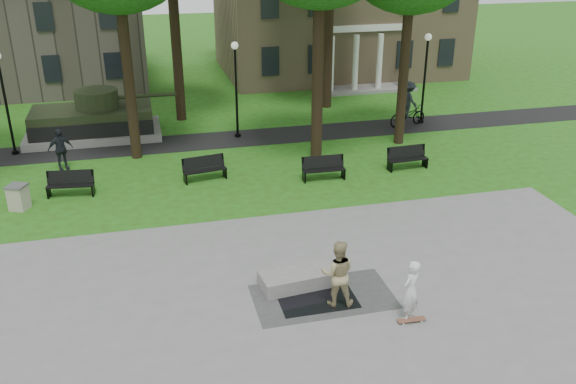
# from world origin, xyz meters

# --- Properties ---
(ground) EXTENTS (120.00, 120.00, 0.00)m
(ground) POSITION_xyz_m (0.00, 0.00, 0.00)
(ground) COLOR #2A4F12
(ground) RESTS_ON ground
(plaza) EXTENTS (22.00, 16.00, 0.02)m
(plaza) POSITION_xyz_m (0.00, -5.00, 0.01)
(plaza) COLOR gray
(plaza) RESTS_ON ground
(footpath) EXTENTS (44.00, 2.60, 0.01)m
(footpath) POSITION_xyz_m (0.00, 12.00, 0.01)
(footpath) COLOR black
(footpath) RESTS_ON ground
(building_right) EXTENTS (17.00, 12.00, 8.60)m
(building_right) POSITION_xyz_m (10.00, 26.00, 4.34)
(building_right) COLOR #9E8460
(building_right) RESTS_ON ground
(building_left) EXTENTS (15.00, 10.00, 7.20)m
(building_left) POSITION_xyz_m (-11.00, 26.50, 3.60)
(building_left) COLOR #4C443D
(building_left) RESTS_ON ground
(lamp_left) EXTENTS (0.36, 0.36, 4.73)m
(lamp_left) POSITION_xyz_m (-10.00, 12.30, 2.79)
(lamp_left) COLOR black
(lamp_left) RESTS_ON ground
(lamp_mid) EXTENTS (0.36, 0.36, 4.73)m
(lamp_mid) POSITION_xyz_m (0.50, 12.30, 2.79)
(lamp_mid) COLOR black
(lamp_mid) RESTS_ON ground
(lamp_right) EXTENTS (0.36, 0.36, 4.73)m
(lamp_right) POSITION_xyz_m (10.50, 12.30, 2.79)
(lamp_right) COLOR black
(lamp_right) RESTS_ON ground
(tank_monument) EXTENTS (7.45, 3.40, 2.40)m
(tank_monument) POSITION_xyz_m (-6.46, 14.00, 0.86)
(tank_monument) COLOR gray
(tank_monument) RESTS_ON ground
(puddle) EXTENTS (2.20, 1.20, 0.00)m
(puddle) POSITION_xyz_m (0.27, -2.78, 0.02)
(puddle) COLOR black
(puddle) RESTS_ON plaza
(concrete_block) EXTENTS (2.29, 1.23, 0.45)m
(concrete_block) POSITION_xyz_m (-0.09, -1.81, 0.24)
(concrete_block) COLOR gray
(concrete_block) RESTS_ON plaza
(skateboard) EXTENTS (0.79, 0.23, 0.07)m
(skateboard) POSITION_xyz_m (2.42, -4.31, 0.06)
(skateboard) COLOR brown
(skateboard) RESTS_ON plaza
(skateboarder) EXTENTS (0.77, 0.71, 1.76)m
(skateboarder) POSITION_xyz_m (2.40, -4.13, 0.90)
(skateboarder) COLOR silver
(skateboarder) RESTS_ON plaza
(friend_watching) EXTENTS (1.11, 0.96, 1.96)m
(friend_watching) POSITION_xyz_m (0.73, -3.00, 1.00)
(friend_watching) COLOR tan
(friend_watching) RESTS_ON plaza
(pedestrian_walker) EXTENTS (1.18, 0.85, 1.85)m
(pedestrian_walker) POSITION_xyz_m (-7.65, 9.70, 0.93)
(pedestrian_walker) COLOR black
(pedestrian_walker) RESTS_ON ground
(cyclist) EXTENTS (2.32, 1.37, 2.37)m
(cyclist) POSITION_xyz_m (9.53, 11.94, 0.97)
(cyclist) COLOR black
(cyclist) RESTS_ON ground
(park_bench_0) EXTENTS (1.84, 0.75, 1.00)m
(park_bench_0) POSITION_xyz_m (-7.08, 6.72, 0.52)
(park_bench_0) COLOR black
(park_bench_0) RESTS_ON ground
(park_bench_1) EXTENTS (1.85, 0.81, 1.00)m
(park_bench_1) POSITION_xyz_m (-1.77, 7.07, 0.52)
(park_bench_1) COLOR black
(park_bench_1) RESTS_ON ground
(park_bench_2) EXTENTS (1.81, 0.57, 1.00)m
(park_bench_2) POSITION_xyz_m (3.05, 5.91, 0.52)
(park_bench_2) COLOR black
(park_bench_2) RESTS_ON ground
(park_bench_3) EXTENTS (1.82, 0.62, 1.00)m
(park_bench_3) POSITION_xyz_m (6.96, 6.23, 0.52)
(park_bench_3) COLOR black
(park_bench_3) RESTS_ON ground
(trash_bin) EXTENTS (0.87, 0.87, 0.96)m
(trash_bin) POSITION_xyz_m (-8.87, 5.86, 0.49)
(trash_bin) COLOR #BEB29C
(trash_bin) RESTS_ON ground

